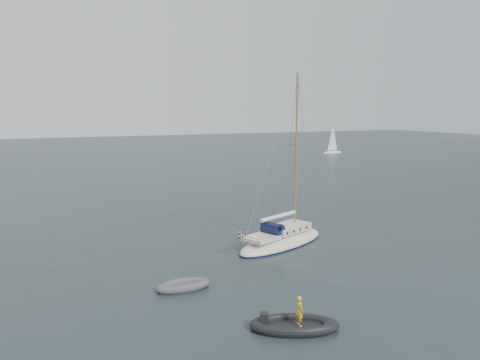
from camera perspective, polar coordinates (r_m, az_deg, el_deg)
name	(u,v)px	position (r m, az deg, el deg)	size (l,w,h in m)	color
ground	(264,259)	(31.96, 2.99, -9.55)	(300.00, 300.00, 0.00)	black
sailboat	(282,232)	(34.93, 5.17, -6.29)	(9.24, 2.77, 13.16)	beige
dinghy	(183,286)	(26.99, -6.95, -12.67)	(3.11, 1.41, 0.45)	#515156
rib	(294,324)	(22.44, 6.62, -17.09)	(4.14, 1.88, 1.63)	black
distant_yacht_b	(333,139)	(109.06, 11.22, 4.88)	(5.53, 2.95, 7.32)	silver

